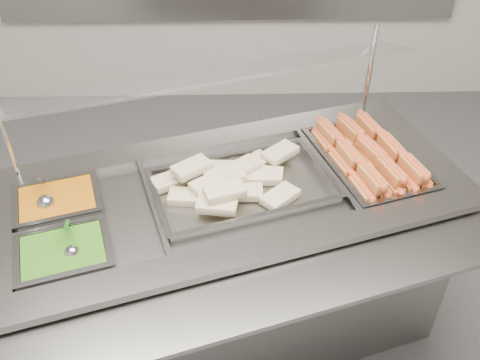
{
  "coord_description": "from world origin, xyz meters",
  "views": [
    {
      "loc": [
        -0.01,
        -1.03,
        1.98
      ],
      "look_at": [
        0.03,
        0.44,
        0.82
      ],
      "focal_mm": 40.0,
      "sensor_mm": 36.0,
      "label": 1
    }
  ],
  "objects_px": {
    "pan_wraps": "(242,189)",
    "serving_spoon": "(71,247)",
    "sneeze_guard": "(209,79)",
    "ladle": "(46,202)",
    "pan_hotdogs": "(367,165)",
    "steam_counter": "(229,265)"
  },
  "relations": [
    {
      "from": "ladle",
      "to": "sneeze_guard",
      "type": "bearing_deg",
      "value": 24.74
    },
    {
      "from": "sneeze_guard",
      "to": "pan_wraps",
      "type": "height_order",
      "value": "sneeze_guard"
    },
    {
      "from": "steam_counter",
      "to": "pan_wraps",
      "type": "height_order",
      "value": "pan_wraps"
    },
    {
      "from": "sneeze_guard",
      "to": "ladle",
      "type": "bearing_deg",
      "value": -155.26
    },
    {
      "from": "pan_hotdogs",
      "to": "ladle",
      "type": "height_order",
      "value": "ladle"
    },
    {
      "from": "pan_wraps",
      "to": "serving_spoon",
      "type": "xyz_separation_m",
      "value": [
        -0.53,
        -0.31,
        0.03
      ]
    },
    {
      "from": "ladle",
      "to": "pan_hotdogs",
      "type": "bearing_deg",
      "value": 11.72
    },
    {
      "from": "pan_hotdogs",
      "to": "steam_counter",
      "type": "bearing_deg",
      "value": -162.58
    },
    {
      "from": "steam_counter",
      "to": "pan_wraps",
      "type": "xyz_separation_m",
      "value": [
        0.05,
        0.02,
        0.38
      ]
    },
    {
      "from": "pan_wraps",
      "to": "serving_spoon",
      "type": "relative_size",
      "value": 4.39
    },
    {
      "from": "steam_counter",
      "to": "sneeze_guard",
      "type": "xyz_separation_m",
      "value": [
        -0.06,
        0.19,
        0.72
      ]
    },
    {
      "from": "steam_counter",
      "to": "ladle",
      "type": "height_order",
      "value": "ladle"
    },
    {
      "from": "sneeze_guard",
      "to": "serving_spoon",
      "type": "xyz_separation_m",
      "value": [
        -0.42,
        -0.48,
        -0.32
      ]
    },
    {
      "from": "steam_counter",
      "to": "pan_hotdogs",
      "type": "xyz_separation_m",
      "value": [
        0.53,
        0.17,
        0.36
      ]
    },
    {
      "from": "sneeze_guard",
      "to": "pan_hotdogs",
      "type": "height_order",
      "value": "sneeze_guard"
    },
    {
      "from": "ladle",
      "to": "serving_spoon",
      "type": "relative_size",
      "value": 1.06
    },
    {
      "from": "pan_wraps",
      "to": "ladle",
      "type": "relative_size",
      "value": 4.12
    },
    {
      "from": "sneeze_guard",
      "to": "serving_spoon",
      "type": "relative_size",
      "value": 9.49
    },
    {
      "from": "pan_wraps",
      "to": "ladle",
      "type": "distance_m",
      "value": 0.67
    },
    {
      "from": "pan_hotdogs",
      "to": "sneeze_guard",
      "type": "bearing_deg",
      "value": 178.14
    },
    {
      "from": "serving_spoon",
      "to": "pan_wraps",
      "type": "bearing_deg",
      "value": 29.94
    },
    {
      "from": "pan_hotdogs",
      "to": "serving_spoon",
      "type": "distance_m",
      "value": 1.11
    }
  ]
}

